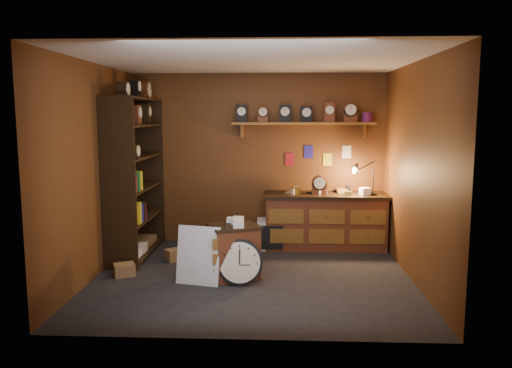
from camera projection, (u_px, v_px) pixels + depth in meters
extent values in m
plane|color=black|center=(252.00, 277.00, 6.37)|extent=(4.00, 4.00, 0.00)
cube|color=brown|center=(258.00, 159.00, 7.97)|extent=(4.00, 0.02, 2.70)
cube|color=brown|center=(242.00, 195.00, 4.40)|extent=(4.00, 0.02, 2.70)
cube|color=brown|center=(94.00, 171.00, 6.27)|extent=(0.02, 3.60, 2.70)
cube|color=brown|center=(415.00, 173.00, 6.10)|extent=(0.02, 3.60, 2.70)
cube|color=beige|center=(252.00, 61.00, 6.00)|extent=(4.00, 3.60, 0.02)
cube|color=brown|center=(303.00, 124.00, 7.71)|extent=(2.20, 0.30, 0.04)
cube|color=brown|center=(242.00, 131.00, 7.84)|extent=(0.04, 0.16, 0.20)
cube|color=brown|center=(364.00, 131.00, 7.75)|extent=(0.04, 0.16, 0.20)
cylinder|color=#B21419|center=(367.00, 117.00, 7.65)|extent=(0.16, 0.16, 0.15)
cube|color=maroon|center=(268.00, 159.00, 7.95)|extent=(0.14, 0.01, 0.20)
cube|color=navy|center=(286.00, 152.00, 7.92)|extent=(0.14, 0.01, 0.20)
cube|color=gold|center=(305.00, 159.00, 7.92)|extent=(0.14, 0.01, 0.20)
cube|color=silver|center=(324.00, 152.00, 7.89)|extent=(0.14, 0.01, 0.20)
cube|color=black|center=(121.00, 177.00, 7.27)|extent=(0.03, 1.60, 2.30)
cube|color=black|center=(119.00, 185.00, 6.49)|extent=(0.45, 0.03, 2.30)
cube|color=black|center=(149.00, 171.00, 8.03)|extent=(0.45, 0.03, 2.30)
cube|color=black|center=(138.00, 251.00, 7.41)|extent=(0.43, 1.54, 0.03)
cube|color=black|center=(137.00, 218.00, 7.34)|extent=(0.43, 1.54, 0.03)
cube|color=black|center=(136.00, 187.00, 7.28)|extent=(0.43, 1.54, 0.03)
cube|color=black|center=(135.00, 157.00, 7.22)|extent=(0.43, 1.54, 0.03)
cube|color=black|center=(134.00, 126.00, 7.16)|extent=(0.43, 1.54, 0.03)
cube|color=black|center=(133.00, 99.00, 7.11)|extent=(0.43, 1.54, 0.03)
cube|color=brown|center=(325.00, 222.00, 7.73)|extent=(1.82, 0.60, 0.80)
cube|color=black|center=(325.00, 195.00, 7.68)|extent=(1.88, 0.66, 0.05)
cube|color=brown|center=(327.00, 227.00, 7.43)|extent=(1.74, 0.02, 0.52)
cylinder|color=black|center=(373.00, 194.00, 7.59)|extent=(0.12, 0.12, 0.02)
cylinder|color=black|center=(373.00, 181.00, 7.56)|extent=(0.02, 0.02, 0.38)
cylinder|color=black|center=(366.00, 166.00, 7.51)|extent=(0.27, 0.09, 0.14)
cone|color=black|center=(357.00, 169.00, 7.49)|extent=(0.18, 0.14, 0.18)
cube|color=brown|center=(234.00, 253.00, 6.30)|extent=(0.70, 0.65, 0.65)
cube|color=black|center=(234.00, 226.00, 6.26)|extent=(0.75, 0.70, 0.03)
cube|color=brown|center=(232.00, 258.00, 6.07)|extent=(0.46, 0.21, 0.55)
cylinder|color=black|center=(240.00, 262.00, 6.05)|extent=(0.57, 0.18, 0.57)
cylinder|color=beige|center=(240.00, 263.00, 6.01)|extent=(0.50, 0.11, 0.49)
cube|color=black|center=(240.00, 257.00, 6.00)|extent=(0.01, 0.04, 0.18)
cube|color=black|center=(245.00, 265.00, 6.01)|extent=(0.13, 0.01, 0.01)
cube|color=silver|center=(199.00, 283.00, 6.12)|extent=(0.57, 0.27, 0.72)
cube|color=silver|center=(271.00, 234.00, 7.72)|extent=(0.44, 0.44, 0.45)
cube|color=black|center=(271.00, 238.00, 7.49)|extent=(0.37, 0.03, 0.36)
cube|color=olive|center=(124.00, 270.00, 6.40)|extent=(0.32, 0.30, 0.16)
cube|color=white|center=(214.00, 264.00, 6.72)|extent=(0.27, 0.29, 0.12)
cube|color=olive|center=(174.00, 255.00, 7.07)|extent=(0.29, 0.28, 0.17)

